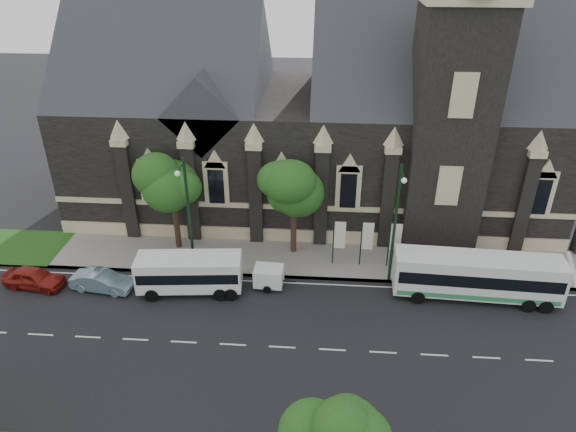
# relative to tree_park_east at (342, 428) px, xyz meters

# --- Properties ---
(ground) EXTENTS (160.00, 160.00, 0.00)m
(ground) POSITION_rel_tree_park_east_xyz_m (-6.18, 9.32, -4.62)
(ground) COLOR black
(ground) RESTS_ON ground
(sidewalk) EXTENTS (80.00, 5.00, 0.15)m
(sidewalk) POSITION_rel_tree_park_east_xyz_m (-6.18, 18.82, -4.54)
(sidewalk) COLOR gray
(sidewalk) RESTS_ON ground
(museum) EXTENTS (40.00, 17.70, 29.90)m
(museum) POSITION_rel_tree_park_east_xyz_m (-1.06, 28.10, 3.55)
(museum) COLOR black
(museum) RESTS_ON ground
(tree_park_east) EXTENTS (3.40, 3.40, 6.28)m
(tree_park_east) POSITION_rel_tree_park_east_xyz_m (0.00, 0.00, 0.00)
(tree_park_east) COLOR black
(tree_park_east) RESTS_ON ground
(tree_walk_right) EXTENTS (4.08, 4.08, 7.80)m
(tree_walk_right) POSITION_rel_tree_park_east_xyz_m (-2.96, 20.04, 1.20)
(tree_walk_right) COLOR black
(tree_walk_right) RESTS_ON ground
(tree_walk_left) EXTENTS (3.91, 3.91, 7.64)m
(tree_walk_left) POSITION_rel_tree_park_east_xyz_m (-11.97, 20.03, 1.12)
(tree_walk_left) COLOR black
(tree_walk_left) RESTS_ON ground
(street_lamp_near) EXTENTS (0.36, 1.88, 9.00)m
(street_lamp_near) POSITION_rel_tree_park_east_xyz_m (3.82, 16.42, 0.49)
(street_lamp_near) COLOR black
(street_lamp_near) RESTS_ON ground
(street_lamp_mid) EXTENTS (0.36, 1.88, 9.00)m
(street_lamp_mid) POSITION_rel_tree_park_east_xyz_m (-10.18, 16.42, 0.49)
(street_lamp_mid) COLOR black
(street_lamp_mid) RESTS_ON ground
(banner_flag_left) EXTENTS (0.90, 0.10, 4.00)m
(banner_flag_left) POSITION_rel_tree_park_east_xyz_m (0.11, 18.32, -2.24)
(banner_flag_left) COLOR black
(banner_flag_left) RESTS_ON ground
(banner_flag_center) EXTENTS (0.90, 0.10, 4.00)m
(banner_flag_center) POSITION_rel_tree_park_east_xyz_m (2.11, 18.32, -2.24)
(banner_flag_center) COLOR black
(banner_flag_center) RESTS_ON ground
(banner_flag_right) EXTENTS (0.90, 0.10, 4.00)m
(banner_flag_right) POSITION_rel_tree_park_east_xyz_m (4.11, 18.32, -2.24)
(banner_flag_right) COLOR black
(banner_flag_right) RESTS_ON ground
(tour_coach) EXTENTS (11.00, 2.98, 3.18)m
(tour_coach) POSITION_rel_tree_park_east_xyz_m (9.39, 15.15, -2.88)
(tour_coach) COLOR white
(tour_coach) RESTS_ON ground
(shuttle_bus) EXTENTS (7.22, 3.05, 2.72)m
(shuttle_bus) POSITION_rel_tree_park_east_xyz_m (-9.90, 14.43, -3.04)
(shuttle_bus) COLOR white
(shuttle_bus) RESTS_ON ground
(box_trailer) EXTENTS (2.92, 1.71, 1.54)m
(box_trailer) POSITION_rel_tree_park_east_xyz_m (-4.61, 15.32, -3.75)
(box_trailer) COLOR white
(box_trailer) RESTS_ON ground
(sedan) EXTENTS (4.41, 2.00, 1.40)m
(sedan) POSITION_rel_tree_park_east_xyz_m (-16.07, 14.13, -3.92)
(sedan) COLOR #7698AB
(sedan) RESTS_ON ground
(car_far_red) EXTENTS (4.44, 2.21, 1.46)m
(car_far_red) POSITION_rel_tree_park_east_xyz_m (-20.91, 14.11, -3.89)
(car_far_red) COLOR maroon
(car_far_red) RESTS_ON ground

